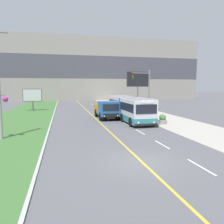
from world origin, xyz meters
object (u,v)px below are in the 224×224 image
at_px(city_bus, 129,108).
at_px(traffic_light_mast, 144,89).
at_px(planter_round_second, 143,114).
at_px(billboard_large, 138,81).
at_px(planter_round_near, 163,120).
at_px(planter_round_far, 123,107).
at_px(planter_round_third, 131,109).
at_px(dump_truck, 107,110).
at_px(billboard_small, 32,96).

relative_size(city_bus, traffic_light_mast, 1.96).
distance_m(city_bus, planter_round_second, 2.89).
distance_m(billboard_large, planter_round_near, 16.36).
height_order(billboard_large, planter_round_far, billboard_large).
bearing_deg(planter_round_third, dump_truck, -132.18).
height_order(dump_truck, billboard_small, billboard_small).
bearing_deg(planter_round_near, billboard_large, 80.67).
bearing_deg(planter_round_second, dump_truck, -179.37).
bearing_deg(dump_truck, planter_round_near, -46.10).
bearing_deg(planter_round_third, billboard_large, 59.45).
distance_m(planter_round_second, planter_round_far, 10.82).
bearing_deg(planter_round_third, planter_round_far, 88.38).
relative_size(planter_round_second, planter_round_far, 0.97).
bearing_deg(traffic_light_mast, planter_round_second, 69.12).
height_order(traffic_light_mast, planter_round_near, traffic_light_mast).
distance_m(dump_truck, planter_round_third, 7.40).
height_order(dump_truck, planter_round_third, dump_truck).
bearing_deg(planter_round_second, billboard_large, 74.92).
xyz_separation_m(dump_truck, traffic_light_mast, (3.65, -3.45, 2.70)).
distance_m(billboard_large, planter_round_third, 7.11).
relative_size(traffic_light_mast, planter_round_near, 5.61).
relative_size(billboard_small, planter_round_third, 3.22).
height_order(city_bus, traffic_light_mast, traffic_light_mast).
bearing_deg(billboard_large, planter_round_second, -105.08).
height_order(city_bus, dump_truck, city_bus).
distance_m(billboard_large, planter_round_second, 11.42).
distance_m(traffic_light_mast, planter_round_near, 4.13).
bearing_deg(planter_round_far, dump_truck, -115.15).
relative_size(city_bus, planter_round_second, 11.13).
xyz_separation_m(billboard_large, planter_round_near, (-2.54, -15.47, -4.68)).
bearing_deg(billboard_large, dump_truck, -127.28).
bearing_deg(billboard_small, city_bus, -46.26).
bearing_deg(city_bus, billboard_small, 133.74).
relative_size(traffic_light_mast, billboard_small, 1.60).
bearing_deg(dump_truck, city_bus, -24.24).
bearing_deg(dump_truck, planter_round_far, 64.85).
relative_size(traffic_light_mast, planter_round_third, 5.16).
relative_size(planter_round_third, planter_round_far, 1.07).
height_order(planter_round_near, planter_round_third, planter_round_third).
bearing_deg(planter_round_third, traffic_light_mast, -98.33).
xyz_separation_m(dump_truck, billboard_small, (-10.76, 12.75, 1.42)).
bearing_deg(city_bus, planter_round_near, -58.11).
distance_m(traffic_light_mast, planter_round_second, 5.03).
xyz_separation_m(dump_truck, planter_round_far, (5.11, 10.88, -0.64)).
xyz_separation_m(planter_round_near, planter_round_third, (-0.20, 10.82, 0.04)).
relative_size(dump_truck, planter_round_third, 5.47).
xyz_separation_m(dump_truck, billboard_large, (7.69, 10.11, 4.03)).
distance_m(dump_truck, planter_round_far, 12.03).
xyz_separation_m(dump_truck, planter_round_third, (4.95, 5.47, -0.61)).
relative_size(traffic_light_mast, planter_round_second, 5.68).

